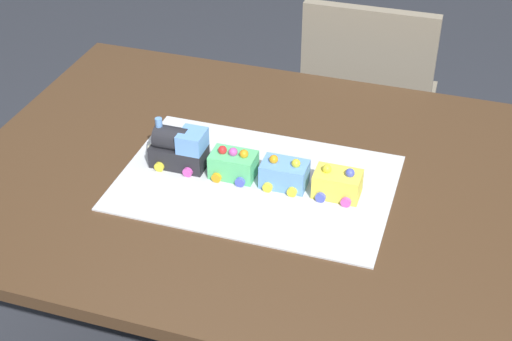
{
  "coord_description": "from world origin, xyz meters",
  "views": [
    {
      "loc": [
        0.38,
        -1.33,
        1.73
      ],
      "look_at": [
        -0.03,
        -0.03,
        0.77
      ],
      "focal_mm": 53.13,
      "sensor_mm": 36.0,
      "label": 1
    }
  ],
  "objects_px": {
    "cake_car_hopper_lemon": "(337,184)",
    "cake_locomotive": "(179,148)",
    "dining_table": "(273,214)",
    "cake_car_tanker_mint_green": "(233,164)",
    "chair": "(368,106)",
    "cake_car_gondola_sky_blue": "(284,174)"
  },
  "relations": [
    {
      "from": "cake_car_hopper_lemon",
      "to": "cake_locomotive",
      "type": "bearing_deg",
      "value": 180.0
    },
    {
      "from": "dining_table",
      "to": "cake_car_tanker_mint_green",
      "type": "height_order",
      "value": "cake_car_tanker_mint_green"
    },
    {
      "from": "cake_locomotive",
      "to": "cake_car_tanker_mint_green",
      "type": "height_order",
      "value": "cake_locomotive"
    },
    {
      "from": "chair",
      "to": "cake_locomotive",
      "type": "distance_m",
      "value": 0.96
    },
    {
      "from": "dining_table",
      "to": "cake_locomotive",
      "type": "relative_size",
      "value": 10.0
    },
    {
      "from": "cake_car_tanker_mint_green",
      "to": "dining_table",
      "type": "bearing_deg",
      "value": 16.77
    },
    {
      "from": "cake_locomotive",
      "to": "dining_table",
      "type": "bearing_deg",
      "value": 6.84
    },
    {
      "from": "dining_table",
      "to": "cake_car_tanker_mint_green",
      "type": "relative_size",
      "value": 14.0
    },
    {
      "from": "cake_locomotive",
      "to": "chair",
      "type": "bearing_deg",
      "value": 71.27
    },
    {
      "from": "cake_car_gondola_sky_blue",
      "to": "cake_locomotive",
      "type": "bearing_deg",
      "value": 180.0
    },
    {
      "from": "cake_car_tanker_mint_green",
      "to": "cake_car_gondola_sky_blue",
      "type": "distance_m",
      "value": 0.12
    },
    {
      "from": "chair",
      "to": "cake_car_hopper_lemon",
      "type": "xyz_separation_m",
      "value": [
        0.07,
        -0.86,
        0.3
      ]
    },
    {
      "from": "dining_table",
      "to": "chair",
      "type": "xyz_separation_m",
      "value": [
        0.08,
        0.83,
        -0.16
      ]
    },
    {
      "from": "chair",
      "to": "cake_locomotive",
      "type": "xyz_separation_m",
      "value": [
        -0.29,
        -0.86,
        0.32
      ]
    },
    {
      "from": "dining_table",
      "to": "chair",
      "type": "relative_size",
      "value": 1.63
    },
    {
      "from": "cake_car_tanker_mint_green",
      "to": "cake_car_gondola_sky_blue",
      "type": "relative_size",
      "value": 1.0
    },
    {
      "from": "cake_car_tanker_mint_green",
      "to": "cake_car_hopper_lemon",
      "type": "distance_m",
      "value": 0.24
    },
    {
      "from": "cake_car_hopper_lemon",
      "to": "cake_car_gondola_sky_blue",
      "type": "bearing_deg",
      "value": 180.0
    },
    {
      "from": "dining_table",
      "to": "chair",
      "type": "distance_m",
      "value": 0.85
    },
    {
      "from": "cake_car_gondola_sky_blue",
      "to": "cake_car_hopper_lemon",
      "type": "relative_size",
      "value": 1.0
    },
    {
      "from": "cake_car_gondola_sky_blue",
      "to": "cake_car_tanker_mint_green",
      "type": "bearing_deg",
      "value": 180.0
    },
    {
      "from": "dining_table",
      "to": "cake_car_hopper_lemon",
      "type": "relative_size",
      "value": 14.0
    }
  ]
}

